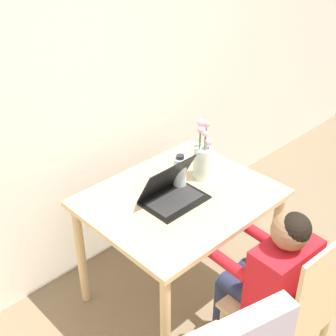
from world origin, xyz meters
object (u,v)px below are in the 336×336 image
at_px(person_seated, 272,273).
at_px(laptop, 171,191).
at_px(water_bottle, 180,172).
at_px(chair_occupied, 291,311).
at_px(flower_vase, 203,159).

relative_size(person_seated, laptop, 3.08).
height_order(person_seated, laptop, person_seated).
distance_m(person_seated, water_bottle, 0.72).
distance_m(chair_occupied, water_bottle, 0.89).
height_order(laptop, flower_vase, flower_vase).
xyz_separation_m(chair_occupied, flower_vase, (0.27, 0.80, 0.33)).
bearing_deg(flower_vase, chair_occupied, -108.82).
height_order(chair_occupied, flower_vase, flower_vase).
bearing_deg(laptop, water_bottle, 25.41).
bearing_deg(water_bottle, laptop, -154.87).
height_order(person_seated, flower_vase, flower_vase).
relative_size(person_seated, water_bottle, 5.13).
xyz_separation_m(flower_vase, water_bottle, (-0.16, 0.02, -0.02)).
bearing_deg(flower_vase, person_seated, -111.58).
height_order(person_seated, water_bottle, person_seated).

